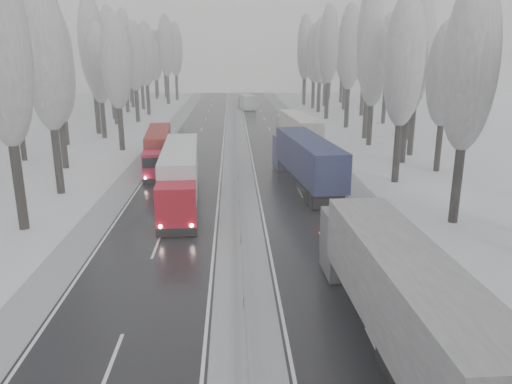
{
  "coord_description": "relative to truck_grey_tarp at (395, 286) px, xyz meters",
  "views": [
    {
      "loc": [
        -0.45,
        -17.03,
        11.64
      ],
      "look_at": [
        1.12,
        16.31,
        2.2
      ],
      "focal_mm": 35.0,
      "sensor_mm": 36.0,
      "label": 1
    }
  ],
  "objects": [
    {
      "name": "tree_39",
      "position": [
        15.62,
        119.99,
        7.82
      ],
      "size": [
        3.6,
        3.6,
        16.19
      ],
      "color": "black",
      "rests_on": "ground"
    },
    {
      "name": "truck_cream_box",
      "position": [
        1.6,
        42.98,
        -0.17
      ],
      "size": [
        3.89,
        16.58,
        4.22
      ],
      "rotation": [
        0.0,
        0.0,
        0.08
      ],
      "color": "#A19B8E",
      "rests_on": "ground"
    },
    {
      "name": "tree_74",
      "position": [
        -21.0,
        98.59,
        10.04
      ],
      "size": [
        3.6,
        3.6,
        19.68
      ],
      "color": "black",
      "rests_on": "ground"
    },
    {
      "name": "tree_23",
      "position": [
        17.38,
        48.86,
        6.14
      ],
      "size": [
        3.6,
        3.6,
        13.55
      ],
      "color": "black",
      "rests_on": "ground"
    },
    {
      "name": "tree_65",
      "position": [
        -25.98,
        55.98,
        9.92
      ],
      "size": [
        3.6,
        3.6,
        19.48
      ],
      "color": "black",
      "rests_on": "ground"
    },
    {
      "name": "tree_36",
      "position": [
        11.11,
        105.42,
        10.39
      ],
      "size": [
        3.6,
        3.6,
        20.23
      ],
      "color": "black",
      "rests_on": "ground"
    },
    {
      "name": "truck_red_white",
      "position": [
        -10.55,
        20.53,
        -0.13
      ],
      "size": [
        3.61,
        16.81,
        4.28
      ],
      "rotation": [
        0.0,
        0.0,
        0.06
      ],
      "color": "#A70917",
      "rests_on": "ground"
    },
    {
      "name": "tree_60",
      "position": [
        -23.67,
        33.46,
        6.96
      ],
      "size": [
        3.6,
        3.6,
        14.84
      ],
      "color": "black",
      "rests_on": "ground"
    },
    {
      "name": "tree_32",
      "position": [
        10.7,
        88.47,
        8.55
      ],
      "size": [
        3.6,
        3.6,
        17.33
      ],
      "color": "black",
      "rests_on": "ground"
    },
    {
      "name": "tree_35",
      "position": [
        19.02,
        99.58,
        9.14
      ],
      "size": [
        3.6,
        3.6,
        18.25
      ],
      "color": "black",
      "rests_on": "ground"
    },
    {
      "name": "tree_20",
      "position": [
        11.97,
        34.43,
        7.51
      ],
      "size": [
        3.6,
        3.6,
        15.71
      ],
      "color": "black",
      "rests_on": "ground"
    },
    {
      "name": "tree_72",
      "position": [
        -24.86,
        87.8,
        7.13
      ],
      "size": [
        3.6,
        3.6,
        15.11
      ],
      "color": "black",
      "rests_on": "ground"
    },
    {
      "name": "tree_58",
      "position": [
        -21.05,
        23.83,
        8.47
      ],
      "size": [
        3.6,
        3.6,
        17.21
      ],
      "color": "black",
      "rests_on": "ground"
    },
    {
      "name": "tree_26",
      "position": [
        11.64,
        60.53,
        9.47
      ],
      "size": [
        3.6,
        3.6,
        18.78
      ],
      "color": "black",
      "rests_on": "ground"
    },
    {
      "name": "tree_61",
      "position": [
        -29.45,
        37.46,
        6.39
      ],
      "size": [
        3.6,
        3.6,
        13.95
      ],
      "color": "black",
      "rests_on": "ground"
    },
    {
      "name": "median_guardrail",
      "position": [
        -5.93,
        29.25,
        -2.03
      ],
      "size": [
        0.12,
        200.0,
        0.76
      ],
      "color": "slate",
      "rests_on": "ground"
    },
    {
      "name": "tree_62",
      "position": [
        -19.87,
        42.99,
        7.73
      ],
      "size": [
        3.6,
        3.6,
        16.04
      ],
      "color": "black",
      "rests_on": "ground"
    },
    {
      "name": "truck_red_red",
      "position": [
        -14.13,
        33.8,
        -0.5
      ],
      "size": [
        3.55,
        14.31,
        3.64
      ],
      "rotation": [
        0.0,
        0.0,
        0.09
      ],
      "color": "#B70A29",
      "rests_on": "ground"
    },
    {
      "name": "tree_21",
      "position": [
        14.2,
        38.43,
        9.37
      ],
      "size": [
        3.6,
        3.6,
        18.62
      ],
      "color": "black",
      "rests_on": "ground"
    },
    {
      "name": "tree_63",
      "position": [
        -27.77,
        46.99,
        8.26
      ],
      "size": [
        3.6,
        3.6,
        16.88
      ],
      "color": "black",
      "rests_on": "ground"
    },
    {
      "name": "box_truck_distant",
      "position": [
        -3.37,
        86.43,
        -1.11
      ],
      "size": [
        3.54,
        8.27,
        2.99
      ],
      "rotation": [
        0.0,
        0.0,
        0.14
      ],
      "color": "#ADAEB4",
      "rests_on": "ground"
    },
    {
      "name": "tree_38",
      "position": [
        12.8,
        115.99,
        8.96
      ],
      "size": [
        3.6,
        3.6,
        17.97
      ],
      "color": "black",
      "rests_on": "ground"
    },
    {
      "name": "tree_25",
      "position": [
        18.89,
        54.28,
        9.89
      ],
      "size": [
        3.6,
        3.6,
        19.44
      ],
      "color": "black",
      "rests_on": "ground"
    },
    {
      "name": "tree_18",
      "position": [
        8.58,
        26.3,
        8.07
      ],
      "size": [
        3.6,
        3.6,
        16.58
      ],
      "color": "black",
      "rests_on": "ground"
    },
    {
      "name": "tree_64",
      "position": [
        -24.19,
        51.98,
        7.33
      ],
      "size": [
        3.6,
        3.6,
        15.42
      ],
      "color": "black",
      "rests_on": "ground"
    },
    {
      "name": "tree_73",
      "position": [
        -27.74,
        91.8,
        8.48
      ],
      "size": [
        3.6,
        3.6,
        17.22
      ],
      "color": "black",
      "rests_on": "ground"
    },
    {
      "name": "median_slush",
      "position": [
        -5.93,
        29.26,
        -2.61
      ],
      "size": [
        3.0,
        200.0,
        0.04
      ],
      "primitive_type": "cube",
      "color": "#9D9FA5",
      "rests_on": "ground"
    },
    {
      "name": "tree_76",
      "position": [
        -19.98,
        107.98,
        9.32
      ],
      "size": [
        3.6,
        3.6,
        18.55
      ],
      "color": "black",
      "rests_on": "ground"
    },
    {
      "name": "tree_68",
      "position": [
        -22.51,
        68.37,
        8.12
      ],
      "size": [
        3.6,
        3.6,
        16.65
      ],
      "color": "black",
      "rests_on": "ground"
    },
    {
      "name": "tree_67",
      "position": [
        -25.47,
        65.61,
        8.4
      ],
      "size": [
        3.6,
        3.6,
        17.09
      ],
      "color": "black",
      "rests_on": "ground"
    },
    {
      "name": "truck_blue_box",
      "position": [
        -0.04,
        25.05,
        -0.02
      ],
      "size": [
        4.62,
        17.56,
        4.47
      ],
      "rotation": [
        0.0,
        0.0,
        0.11
      ],
      "color": "#1B1E45",
      "rests_on": "ground"
    },
    {
      "name": "tree_16",
      "position": [
        9.11,
        14.93,
        8.04
      ],
      "size": [
        3.6,
        3.6,
        16.53
      ],
      "color": "black",
      "rests_on": "ground"
    },
    {
      "name": "truck_grey_tarp",
      "position": [
        0.0,
        0.0,
        0.0
      ],
      "size": [
        3.26,
        17.65,
        4.51
      ],
      "rotation": [
        0.0,
        0.0,
        0.03
      ],
      "color": "#4C4C51",
      "rests_on": "ground"
    },
    {
      "name": "tree_66",
      "position": [
        -24.08,
        61.61,
        7.21
      ],
      "size": [
        3.6,
        3.6,
        15.23
      ],
      "color": "black",
      "rests_on": "ground"
    },
    {
      "name": "tree_29",
      "position": [
        17.79,
        75.22,
        9.04
      ],
      "size": [
        3.6,
        3.6,
        18.11
      ],
      "color": "black",
      "rests_on": "ground"
    },
    {
      "name": "tree_30",
      "position": [
        10.64,
        80.97,
        8.89
      ],
      "size": [
        3.6,
        3.6,
        17.86
      ],
      "color": "black",
      "rests_on": "ground"
    },
    {
      "name": "tree_27",
      "position": [
        18.79,
        64.53,
        8.73
      ],
      "size": [
        3.6,
        3.6,
        17.62
      ],
      "color": "black",
      "rests_on": "ground"
    },
    {
      "name": "tree_70",
      "position": [
        -22.25,
        78.45,
        8.4
      ],
      "size": [
        3.6,
        3.6,
        17.09
      ],
      "color": "black",
      "rests_on": "ground"
    },
    {
      "name": "tree_24",
      "position": [
        11.97,
        50.28,
        10.56
      ],
      "size": [
        3.6,
        3.6,
        20.49
      ],
      "color": "black",
      "rests_on": "ground"
    },
    {
      "name": "tree_75",
      "position": [
        -30.12,
        102.59,
        9.36
      ],
      "size": [
        3.6,
        3.6,
        18.6
      ],
      "color": "black",
      "rests_on": "ground"
    },
    {
      "name": "tree_33",
      "position": [
        13.84,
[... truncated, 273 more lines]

